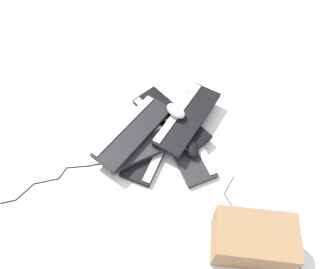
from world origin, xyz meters
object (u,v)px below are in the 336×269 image
mouse_1 (178,141)px  cardboard_box (252,240)px  keyboard_1 (170,124)px  keyboard_3 (170,119)px  keyboard_6 (187,118)px  mouse_3 (175,135)px  mouse_0 (177,131)px  mouse_2 (176,111)px  keyboard_2 (153,143)px  keyboard_5 (133,131)px  keyboard_4 (149,142)px  keyboard_0 (185,143)px  mouse_4 (191,148)px

mouse_1 → cardboard_box: cardboard_box is taller
keyboard_1 → keyboard_3: keyboard_3 is taller
keyboard_6 → mouse_3: size_ratio=4.11×
keyboard_6 → mouse_0: 0.09m
keyboard_1 → mouse_2: bearing=39.3°
keyboard_2 → keyboard_5: (-0.10, -0.01, 0.06)m
mouse_2 → mouse_3: (0.04, -0.09, -0.06)m
keyboard_5 → keyboard_6: size_ratio=1.02×
keyboard_3 → keyboard_4: size_ratio=1.05×
keyboard_5 → mouse_1: keyboard_5 is taller
keyboard_4 → cardboard_box: size_ratio=1.48×
mouse_1 → mouse_3: bearing=163.1°
keyboard_1 → keyboard_4: (-0.04, -0.16, 0.03)m
keyboard_3 → mouse_2: 0.07m
keyboard_3 → keyboard_0: bearing=-35.6°
cardboard_box → keyboard_0: bearing=141.6°
keyboard_1 → keyboard_5: 0.21m
mouse_2 → mouse_4: bearing=-19.8°
keyboard_4 → keyboard_3: bearing=78.0°
keyboard_5 → cardboard_box: cardboard_box is taller
keyboard_4 → keyboard_6: keyboard_6 is taller
keyboard_4 → mouse_2: size_ratio=4.00×
mouse_3 → cardboard_box: cardboard_box is taller
keyboard_3 → keyboard_5: 0.21m
keyboard_0 → keyboard_1: size_ratio=0.92×
keyboard_3 → keyboard_1: bearing=-89.5°
keyboard_6 → keyboard_3: bearing=-164.1°
keyboard_0 → mouse_4: 0.06m
keyboard_0 → mouse_4: (0.04, -0.03, 0.04)m
mouse_1 → mouse_4: (0.07, -0.01, 0.00)m
keyboard_0 → mouse_2: (-0.10, 0.10, 0.10)m
mouse_1 → mouse_2: size_ratio=1.00×
keyboard_3 → keyboard_4: same height
keyboard_1 → keyboard_2: size_ratio=1.03×
keyboard_4 → keyboard_5: size_ratio=0.96×
keyboard_6 → mouse_2: bearing=-168.6°
mouse_3 → keyboard_3: bearing=-44.0°
keyboard_2 → keyboard_6: bearing=58.9°
keyboard_0 → mouse_4: bearing=-33.4°
mouse_1 → keyboard_6: bearing=120.9°
mouse_3 → mouse_0: bearing=-77.2°
keyboard_3 → keyboard_6: bearing=15.9°
mouse_2 → mouse_3: 0.12m
keyboard_6 → mouse_0: keyboard_6 is taller
keyboard_2 → keyboard_3: 0.16m
keyboard_6 → mouse_4: bearing=-59.7°
mouse_0 → mouse_3: (0.00, -0.02, 0.00)m
keyboard_1 → keyboard_6: bearing=20.7°
keyboard_0 → mouse_0: 0.07m
keyboard_3 → mouse_1: size_ratio=4.22×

